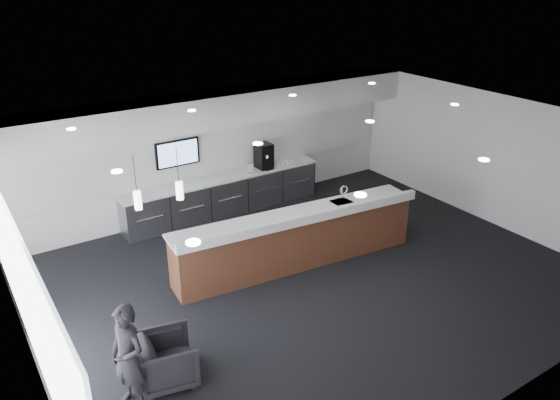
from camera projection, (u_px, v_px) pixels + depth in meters
ground at (313, 279)px, 10.57m from camera, size 10.00×10.00×0.00m
ceiling at (318, 130)px, 9.36m from camera, size 10.00×8.00×0.02m
back_wall at (215, 151)px, 13.03m from camera, size 10.00×0.02×3.00m
left_wall at (22, 293)px, 7.46m from camera, size 0.02×8.00×3.00m
right_wall at (491, 159)px, 12.47m from camera, size 0.02×8.00×3.00m
soffit_bulkhead at (222, 107)px, 12.22m from camera, size 10.00×0.90×0.70m
alcove_panel at (216, 147)px, 12.96m from camera, size 9.80×0.06×1.40m
window_blinds_wall at (25, 292)px, 7.48m from camera, size 0.04×7.36×2.55m
back_credenza at (224, 195)px, 13.16m from camera, size 5.06×0.66×0.95m
wall_tv at (177, 153)px, 12.39m from camera, size 1.05×0.08×0.62m
pendant_left at (172, 185)px, 9.07m from camera, size 0.12×0.12×0.30m
pendant_right at (131, 194)px, 8.72m from camera, size 0.12×0.12×0.30m
ceiling_can_lights at (317, 132)px, 9.37m from camera, size 7.00×5.00×0.02m
service_counter at (297, 238)px, 10.90m from camera, size 5.22×1.35×1.49m
coffee_machine at (264, 156)px, 13.40m from camera, size 0.36×0.48×0.62m
info_sign_left at (250, 169)px, 13.17m from camera, size 0.15×0.03×0.21m
info_sign_right at (263, 164)px, 13.38m from camera, size 0.19×0.02×0.25m
armchair at (167, 360)px, 7.89m from camera, size 0.98×0.96×0.75m
lounge_guest at (128, 358)px, 7.29m from camera, size 0.57×0.69×1.60m
cup_0 at (292, 161)px, 13.81m from camera, size 0.09×0.09×0.09m
cup_1 at (287, 162)px, 13.74m from camera, size 0.13×0.13×0.09m
cup_2 at (283, 164)px, 13.67m from camera, size 0.11×0.11×0.09m
cup_3 at (278, 165)px, 13.60m from camera, size 0.12×0.12×0.09m
cup_4 at (273, 166)px, 13.53m from camera, size 0.13×0.13×0.09m
cup_5 at (269, 167)px, 13.46m from camera, size 0.10×0.10×0.09m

